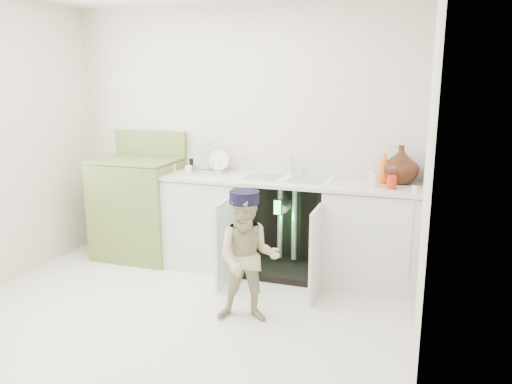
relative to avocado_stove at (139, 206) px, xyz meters
The scene contains 5 objects.
ground 1.62m from the avocado_stove, 50.37° to the right, with size 3.50×3.50×0.00m, color beige.
room_shell 1.70m from the avocado_stove, 50.37° to the right, with size 6.00×5.50×1.26m.
counter_run 1.56m from the avocado_stove, ahead, with size 2.44×1.02×1.23m.
avocado_stove is the anchor object (origin of this frame).
repair_worker 1.83m from the avocado_stove, 33.26° to the right, with size 0.56×0.93×1.00m.
Camera 1 is at (1.71, -3.11, 1.80)m, focal length 35.00 mm.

